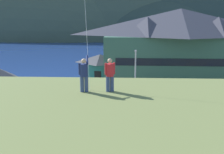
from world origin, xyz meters
TOP-DOWN VIEW (x-y plane):
  - ground_plane at (0.00, 0.00)m, footprint 600.00×600.00m
  - parking_lot_pad at (0.00, 5.00)m, footprint 40.00×20.00m
  - bay_water at (0.00, 60.00)m, footprint 360.00×84.00m
  - far_hill_west_ridge at (-34.56, 119.02)m, footprint 145.71×67.02m
  - far_hill_east_peak at (4.88, 120.70)m, footprint 139.16×65.33m
  - far_hill_center_saddle at (20.24, 116.67)m, footprint 90.21×69.61m
  - far_hill_far_shoulder at (35.63, 114.70)m, footprint 132.01×60.04m
  - harbor_lodge at (9.58, 21.81)m, footprint 25.24×10.45m
  - storage_shed_waterside at (-3.24, 21.99)m, footprint 6.62×5.02m
  - wharf_dock at (1.50, 33.91)m, footprint 3.20×12.79m
  - moored_boat_wharfside at (-1.85, 32.38)m, footprint 2.79×6.60m
  - parked_car_front_row_end at (8.42, 0.87)m, footprint 4.25×2.14m
  - parked_car_lone_by_shed at (11.12, 6.47)m, footprint 4.27×2.20m
  - parked_car_corner_spot at (-8.09, 6.92)m, footprint 4.30×2.25m
  - parked_car_back_row_left at (-1.92, 0.37)m, footprint 4.30×2.25m
  - parked_car_front_row_red at (2.89, -0.47)m, footprint 4.33×2.32m
  - parked_car_mid_row_center at (0.32, 5.56)m, footprint 4.36×2.38m
  - parking_light_pole at (2.11, 10.56)m, footprint 0.24×0.78m
  - person_kite_flyer at (-1.35, -8.35)m, footprint 0.52×0.69m
  - person_companion at (-0.02, -8.24)m, footprint 0.52×0.40m

SIDE VIEW (x-z plane):
  - ground_plane at x=0.00m, z-range 0.00..0.00m
  - far_hill_west_ridge at x=-34.56m, z-range -34.77..34.77m
  - far_hill_east_peak at x=4.88m, z-range -45.02..45.02m
  - far_hill_center_saddle at x=20.24m, z-range -25.16..25.16m
  - far_hill_far_shoulder at x=35.63m, z-range -32.14..32.14m
  - bay_water at x=0.00m, z-range 0.00..0.03m
  - parking_lot_pad at x=0.00m, z-range 0.00..0.10m
  - wharf_dock at x=1.50m, z-range 0.00..0.70m
  - moored_boat_wharfside at x=-1.85m, z-range -0.36..1.80m
  - parked_car_front_row_end at x=8.42m, z-range 0.15..1.97m
  - parked_car_lone_by_shed at x=11.12m, z-range 0.15..1.97m
  - parked_car_corner_spot at x=-8.09m, z-range 0.15..1.97m
  - parked_car_back_row_left at x=-1.92m, z-range 0.15..1.97m
  - parked_car_front_row_red at x=2.89m, z-range 0.15..1.97m
  - parked_car_mid_row_center at x=0.32m, z-range 0.15..1.97m
  - storage_shed_waterside at x=-3.24m, z-range 0.09..4.82m
  - parking_light_pole at x=2.11m, z-range 0.63..7.44m
  - harbor_lodge at x=9.58m, z-range 0.37..12.44m
  - person_companion at x=-0.02m, z-range 7.28..9.02m
  - person_kite_flyer at x=-1.35m, z-range 7.24..9.10m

